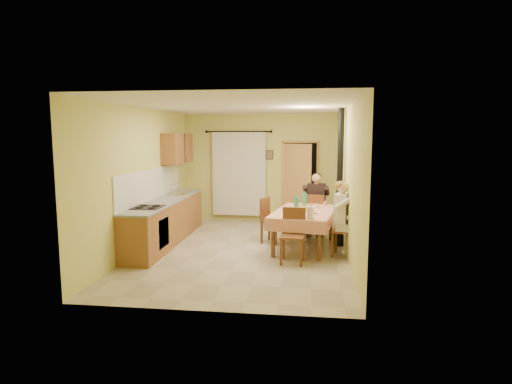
# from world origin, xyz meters

# --- Properties ---
(floor) EXTENTS (4.00, 6.00, 0.01)m
(floor) POSITION_xyz_m (0.00, 0.00, 0.00)
(floor) COLOR tan
(floor) RESTS_ON ground
(room_shell) EXTENTS (4.04, 6.04, 2.82)m
(room_shell) POSITION_xyz_m (0.00, 0.00, 1.82)
(room_shell) COLOR #D3D16C
(room_shell) RESTS_ON ground
(kitchen_run) EXTENTS (0.64, 3.64, 1.56)m
(kitchen_run) POSITION_xyz_m (-1.71, 0.40, 0.48)
(kitchen_run) COLOR brown
(kitchen_run) RESTS_ON ground
(upper_cabinets) EXTENTS (0.35, 1.40, 0.70)m
(upper_cabinets) POSITION_xyz_m (-1.82, 1.70, 1.95)
(upper_cabinets) COLOR brown
(upper_cabinets) RESTS_ON room_shell
(curtain) EXTENTS (1.70, 0.07, 2.22)m
(curtain) POSITION_xyz_m (-0.55, 2.90, 1.26)
(curtain) COLOR black
(curtain) RESTS_ON ground
(doorway) EXTENTS (0.96, 0.49, 2.15)m
(doorway) POSITION_xyz_m (1.02, 2.87, 1.05)
(doorway) COLOR black
(doorway) RESTS_ON ground
(dining_table) EXTENTS (1.44, 2.07, 0.76)m
(dining_table) POSITION_xyz_m (1.20, 0.29, 0.38)
(dining_table) COLOR tan
(dining_table) RESTS_ON ground
(tableware) EXTENTS (0.65, 1.68, 0.33)m
(tableware) POSITION_xyz_m (1.19, 0.19, 0.83)
(tableware) COLOR white
(tableware) RESTS_ON dining_table
(chair_far) EXTENTS (0.46, 0.46, 0.96)m
(chair_far) POSITION_xyz_m (1.44, 1.39, 0.29)
(chair_far) COLOR brown
(chair_far) RESTS_ON ground
(chair_near) EXTENTS (0.45, 0.45, 0.97)m
(chair_near) POSITION_xyz_m (1.01, -0.74, 0.29)
(chair_near) COLOR brown
(chair_near) RESTS_ON ground
(chair_right) EXTENTS (0.45, 0.45, 0.92)m
(chair_right) POSITION_xyz_m (1.93, -0.20, 0.29)
(chair_right) COLOR brown
(chair_right) RESTS_ON ground
(chair_left) EXTENTS (0.52, 0.52, 0.95)m
(chair_left) POSITION_xyz_m (0.52, 0.65, 0.29)
(chair_left) COLOR brown
(chair_left) RESTS_ON ground
(man_far) EXTENTS (0.62, 0.51, 1.39)m
(man_far) POSITION_xyz_m (1.45, 1.41, 0.88)
(man_far) COLOR black
(man_far) RESTS_ON chair_far
(man_right) EXTENTS (0.56, 0.64, 1.39)m
(man_right) POSITION_xyz_m (1.92, -0.20, 0.88)
(man_right) COLOR silver
(man_right) RESTS_ON chair_right
(stove_flue) EXTENTS (0.24, 0.24, 2.80)m
(stove_flue) POSITION_xyz_m (1.90, 0.60, 1.02)
(stove_flue) COLOR black
(stove_flue) RESTS_ON ground
(picture_back) EXTENTS (0.19, 0.03, 0.23)m
(picture_back) POSITION_xyz_m (0.25, 2.97, 1.75)
(picture_back) COLOR black
(picture_back) RESTS_ON room_shell
(picture_right) EXTENTS (0.03, 0.31, 0.21)m
(picture_right) POSITION_xyz_m (1.97, 1.20, 1.85)
(picture_right) COLOR brown
(picture_right) RESTS_ON room_shell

